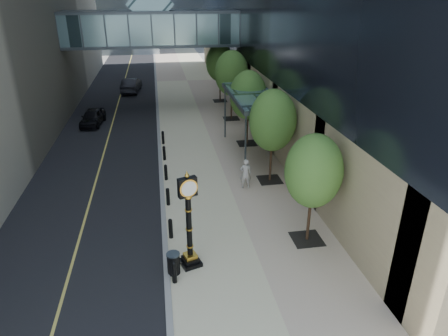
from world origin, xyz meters
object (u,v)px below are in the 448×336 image
(car_near, at_px, (93,117))
(trash_bin, at_px, (174,264))
(street_clock, at_px, (189,227))
(car_far, at_px, (131,85))
(pedestrian, at_px, (246,173))

(car_near, bearing_deg, trash_bin, -67.32)
(street_clock, bearing_deg, car_far, 78.30)
(trash_bin, relative_size, car_far, 0.19)
(pedestrian, xyz_separation_m, car_near, (-10.47, 14.15, -0.27))
(street_clock, xyz_separation_m, car_far, (-3.80, 32.80, -1.09))
(street_clock, distance_m, pedestrian, 7.81)
(pedestrian, xyz_separation_m, car_far, (-7.67, 26.09, -0.15))
(street_clock, bearing_deg, pedestrian, 41.76)
(pedestrian, height_order, car_near, pedestrian)
(trash_bin, distance_m, pedestrian, 8.53)
(trash_bin, bearing_deg, pedestrian, 57.35)
(trash_bin, relative_size, pedestrian, 0.49)
(car_near, distance_m, car_far, 12.26)
(car_near, bearing_deg, car_far, 84.06)
(trash_bin, height_order, car_far, car_far)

